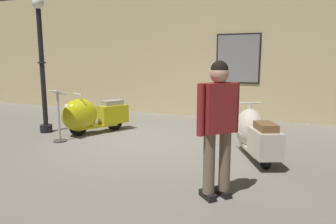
% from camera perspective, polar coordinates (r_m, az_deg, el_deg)
% --- Properties ---
extents(ground_plane, '(60.00, 60.00, 0.00)m').
position_cam_1_polar(ground_plane, '(6.41, -5.96, -5.99)').
color(ground_plane, slate).
extents(showroom_back_wall, '(18.00, 0.24, 3.90)m').
position_cam_1_polar(showroom_back_wall, '(9.64, 4.46, 10.96)').
color(showroom_back_wall, '#CCB784').
rests_on(showroom_back_wall, ground).
extents(scooter_0, '(1.18, 1.60, 0.97)m').
position_cam_1_polar(scooter_0, '(7.42, -14.05, -0.57)').
color(scooter_0, black).
rests_on(scooter_0, ground).
extents(scooter_1, '(1.04, 1.59, 0.95)m').
position_cam_1_polar(scooter_1, '(5.73, 15.43, -3.70)').
color(scooter_1, black).
rests_on(scooter_1, ground).
extents(lamppost, '(0.28, 0.28, 3.09)m').
position_cam_1_polar(lamppost, '(7.83, -22.10, 8.13)').
color(lamppost, black).
rests_on(lamppost, ground).
extents(visitor_0, '(0.44, 0.44, 1.70)m').
position_cam_1_polar(visitor_0, '(3.80, 9.15, -1.58)').
color(visitor_0, black).
rests_on(visitor_0, ground).
extents(info_stanchion, '(0.37, 0.30, 1.10)m').
position_cam_1_polar(info_stanchion, '(6.92, -19.34, -1.42)').
color(info_stanchion, '#333338').
rests_on(info_stanchion, ground).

